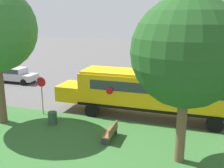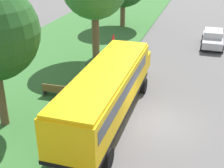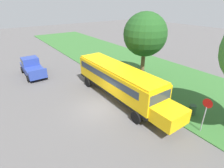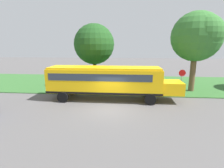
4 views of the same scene
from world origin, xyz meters
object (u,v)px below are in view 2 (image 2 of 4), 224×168
(car_silver_nearest, at_px, (213,37))
(trash_bin, at_px, (90,68))
(park_bench, at_px, (55,90))
(stop_sign, at_px, (113,47))
(school_bus, at_px, (108,89))

(car_silver_nearest, height_order, trash_bin, car_silver_nearest)
(park_bench, bearing_deg, stop_sign, 69.09)
(school_bus, distance_m, park_bench, 4.65)
(school_bus, bearing_deg, trash_bin, 119.74)
(car_silver_nearest, bearing_deg, stop_sign, -132.78)
(car_silver_nearest, bearing_deg, school_bus, -109.64)
(school_bus, height_order, car_silver_nearest, school_bus)
(park_bench, bearing_deg, trash_bin, 78.95)
(stop_sign, bearing_deg, car_silver_nearest, 47.22)
(car_silver_nearest, bearing_deg, park_bench, -124.91)
(stop_sign, bearing_deg, school_bus, -75.44)
(park_bench, bearing_deg, car_silver_nearest, 55.09)
(park_bench, bearing_deg, school_bus, -21.34)
(trash_bin, bearing_deg, park_bench, -101.05)
(trash_bin, bearing_deg, school_bus, -60.26)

